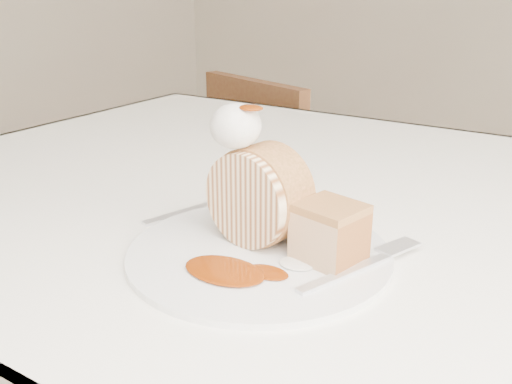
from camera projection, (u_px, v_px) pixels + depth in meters
The scene contains 10 objects.
table at pixel (369, 269), 0.74m from camera, with size 1.40×0.90×0.75m.
chair_far at pixel (280, 198), 1.58m from camera, with size 0.47×0.47×0.78m.
plate at pixel (259, 253), 0.57m from camera, with size 0.26×0.26×0.01m, color white.
roulade_slice at pixel (259, 195), 0.58m from camera, with size 0.10×0.10×0.05m, color #FDE0B0.
cake_chunk at pixel (329, 236), 0.54m from camera, with size 0.06×0.05×0.05m, color #C17A49.
whipped_cream at pixel (236, 126), 0.55m from camera, with size 0.05×0.05×0.04m, color white.
caramel_drizzle at pixel (251, 102), 0.54m from camera, with size 0.03×0.02×0.01m, color #712704.
caramel_pool at pixel (224, 270), 0.53m from camera, with size 0.08×0.05×0.00m, color #712704, non-canonical shape.
fork at pixel (345, 273), 0.52m from camera, with size 0.02×0.16×0.00m, color silver.
spoon at pixel (188, 211), 0.68m from camera, with size 0.02×0.15×0.00m, color silver.
Camera 1 is at (0.23, -0.43, 1.01)m, focal length 40.00 mm.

